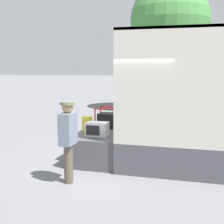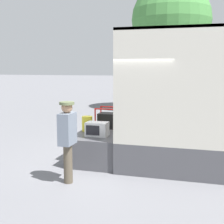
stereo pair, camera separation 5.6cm
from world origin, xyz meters
The scene contains 7 objects.
ground_plane centered at (0.00, 0.00, 0.00)m, with size 160.00×160.00×0.00m, color slate.
tailgate_deck centered at (-0.60, 0.00, 0.35)m, with size 1.19×2.20×0.69m, color #4C4C51.
microwave centered at (-0.58, -0.52, 0.86)m, with size 0.52×0.35×0.34m.
portable_generator centered at (-0.60, 0.53, 0.90)m, with size 0.60×0.53×0.56m.
orange_bucket centered at (-1.02, -0.02, 0.88)m, with size 0.27×0.27×0.38m.
worker_person centered at (-0.74, -1.88, 1.01)m, with size 0.30×0.44×1.66m.
street_tree centered at (0.15, 9.64, 4.77)m, with size 4.16×4.16×6.87m.
Camera 2 is at (1.78, -7.48, 2.33)m, focal length 50.00 mm.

